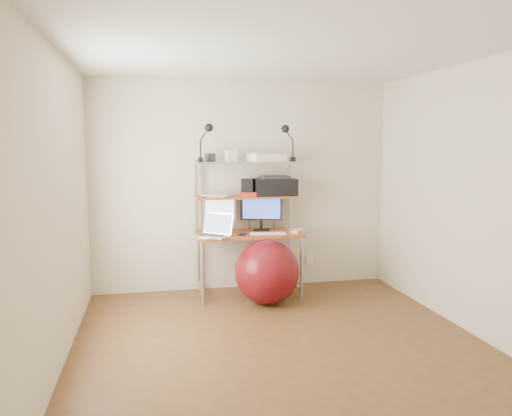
{
  "coord_description": "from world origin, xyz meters",
  "views": [
    {
      "loc": [
        -1.07,
        -4.12,
        1.74
      ],
      "look_at": [
        0.03,
        1.15,
        1.06
      ],
      "focal_mm": 35.0,
      "sensor_mm": 36.0,
      "label": 1
    }
  ],
  "objects_px": {
    "monitor_silver": "(220,212)",
    "printer": "(274,186)",
    "exercise_ball": "(267,272)",
    "laptop": "(216,231)",
    "monitor_black": "(261,210)"
  },
  "relations": [
    {
      "from": "monitor_silver",
      "to": "printer",
      "type": "xyz_separation_m",
      "value": [
        0.65,
        0.0,
        0.29
      ]
    },
    {
      "from": "monitor_silver",
      "to": "exercise_ball",
      "type": "bearing_deg",
      "value": -57.05
    },
    {
      "from": "laptop",
      "to": "exercise_ball",
      "type": "distance_m",
      "value": 0.72
    },
    {
      "from": "monitor_black",
      "to": "printer",
      "type": "relative_size",
      "value": 0.97
    },
    {
      "from": "laptop",
      "to": "printer",
      "type": "xyz_separation_m",
      "value": [
        0.73,
        0.29,
        0.46
      ]
    },
    {
      "from": "printer",
      "to": "exercise_ball",
      "type": "height_order",
      "value": "printer"
    },
    {
      "from": "monitor_silver",
      "to": "laptop",
      "type": "height_order",
      "value": "monitor_silver"
    },
    {
      "from": "monitor_black",
      "to": "monitor_silver",
      "type": "bearing_deg",
      "value": -165.86
    },
    {
      "from": "monitor_black",
      "to": "exercise_ball",
      "type": "xyz_separation_m",
      "value": [
        -0.04,
        -0.48,
        -0.63
      ]
    },
    {
      "from": "laptop",
      "to": "printer",
      "type": "relative_size",
      "value": 0.93
    },
    {
      "from": "monitor_silver",
      "to": "monitor_black",
      "type": "xyz_separation_m",
      "value": [
        0.49,
        -0.02,
        0.02
      ]
    },
    {
      "from": "printer",
      "to": "exercise_ball",
      "type": "xyz_separation_m",
      "value": [
        -0.2,
        -0.49,
        -0.9
      ]
    },
    {
      "from": "monitor_black",
      "to": "printer",
      "type": "xyz_separation_m",
      "value": [
        0.16,
        0.02,
        0.27
      ]
    },
    {
      "from": "monitor_silver",
      "to": "exercise_ball",
      "type": "distance_m",
      "value": 0.91
    },
    {
      "from": "monitor_silver",
      "to": "laptop",
      "type": "bearing_deg",
      "value": -115.77
    }
  ]
}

